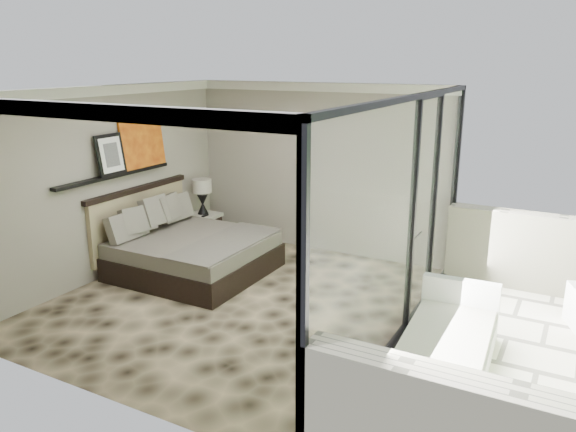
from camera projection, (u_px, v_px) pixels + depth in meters
The scene contains 13 objects.
floor at pixel (237, 301), 7.59m from camera, with size 5.00×5.00×0.00m, color black.
ceiling at pixel (231, 90), 6.84m from camera, with size 4.50×5.00×0.02m, color silver.
back_wall at pixel (318, 169), 9.32m from camera, with size 4.50×0.02×2.80m, color gray.
left_wall at pixel (107, 183), 8.24m from camera, with size 0.02×5.00×2.80m, color gray.
glass_wall at pixel (404, 224), 6.18m from camera, with size 0.08×5.00×2.80m, color white.
terrace_slab at pixel (536, 377), 5.88m from camera, with size 3.00×5.00×0.12m, color #BDB6A1.
picture_ledge at pixel (115, 175), 8.27m from camera, with size 0.12×2.20×0.05m, color black.
bed at pixel (188, 250), 8.56m from camera, with size 2.13×2.06×1.18m.
nightstand at pixel (204, 228), 9.98m from camera, with size 0.52×0.52×0.52m, color black.
table_lamp at pixel (202, 192), 9.83m from camera, with size 0.34×0.34×0.62m.
abstract_canvas at pixel (142, 138), 8.69m from camera, with size 0.04×0.90×0.90m, color #BB4210.
framed_print at pixel (111, 155), 8.10m from camera, with size 0.03×0.50×0.60m, color black.
lounger at pixel (447, 346), 5.96m from camera, with size 0.98×1.81×0.69m.
Camera 1 is at (3.95, -5.82, 3.14)m, focal length 35.00 mm.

